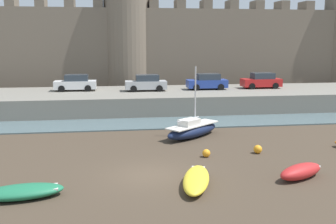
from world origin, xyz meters
TOP-DOWN VIEW (x-y plane):
  - ground_plane at (0.00, 0.00)m, footprint 160.00×160.00m
  - water_channel at (0.00, 12.40)m, footprint 80.00×4.50m
  - quay_road at (0.00, 19.65)m, footprint 69.22×10.00m
  - castle at (-0.00, 29.90)m, footprint 63.20×5.99m
  - rowboat_foreground_right at (2.04, -1.81)m, footprint 2.25×4.13m
  - sailboat_midflat_left at (3.74, 7.51)m, footprint 4.86×4.40m
  - rowboat_near_channel_right at (-5.79, -2.25)m, footprint 3.73×1.92m
  - rowboat_near_channel_left at (7.39, -1.56)m, footprint 3.03×2.22m
  - mooring_buoy_near_shore at (6.87, 2.97)m, footprint 0.52×0.52m
  - mooring_buoy_near_channel at (3.59, 2.65)m, footprint 0.47×0.47m
  - car_quay_west at (13.80, 20.52)m, footprint 4.10×1.89m
  - car_quay_east at (-5.47, 21.00)m, footprint 4.10×1.89m
  - car_quay_centre_west at (1.53, 19.93)m, footprint 4.10×1.89m
  - car_quay_centre_east at (7.87, 20.28)m, footprint 4.10×1.89m

SIDE VIEW (x-z plane):
  - ground_plane at x=0.00m, z-range 0.00..0.00m
  - water_channel at x=0.00m, z-range 0.00..0.10m
  - mooring_buoy_near_channel at x=3.59m, z-range 0.00..0.47m
  - mooring_buoy_near_shore at x=6.87m, z-range 0.00..0.52m
  - rowboat_near_channel_right at x=-5.79m, z-range 0.02..0.60m
  - rowboat_foreground_right at x=2.04m, z-range 0.02..0.62m
  - rowboat_near_channel_left at x=7.39m, z-range 0.02..0.75m
  - sailboat_midflat_left at x=3.74m, z-range -1.95..3.06m
  - quay_road at x=0.00m, z-range 0.00..1.80m
  - car_quay_west at x=13.80m, z-range 1.76..3.38m
  - car_quay_east at x=-5.47m, z-range 1.76..3.38m
  - car_quay_centre_west at x=1.53m, z-range 1.76..3.38m
  - car_quay_centre_east at x=7.87m, z-range 1.76..3.38m
  - castle at x=0.00m, z-range -2.78..15.82m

